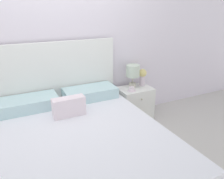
{
  "coord_description": "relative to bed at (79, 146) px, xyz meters",
  "views": [
    {
      "loc": [
        -0.54,
        -2.83,
        1.66
      ],
      "look_at": [
        0.57,
        -0.57,
        0.7
      ],
      "focal_mm": 35.0,
      "sensor_mm": 36.0,
      "label": 1
    }
  ],
  "objects": [
    {
      "name": "bed",
      "position": [
        0.0,
        0.0,
        0.0
      ],
      "size": [
        1.68,
        2.06,
        1.25
      ],
      "color": "tan",
      "rests_on": "ground_plane"
    },
    {
      "name": "ground_plane",
      "position": [
        0.0,
        0.94,
        -0.28
      ],
      "size": [
        12.0,
        12.0,
        0.0
      ],
      "primitive_type": "plane",
      "color": "#BCB7B2"
    },
    {
      "name": "table_lamp",
      "position": [
        1.12,
        0.79,
        0.46
      ],
      "size": [
        0.2,
        0.2,
        0.35
      ],
      "color": "beige",
      "rests_on": "nightstand"
    },
    {
      "name": "wall_back",
      "position": [
        0.0,
        1.01,
        1.02
      ],
      "size": [
        8.0,
        0.06,
        2.6
      ],
      "color": "white",
      "rests_on": "ground_plane"
    },
    {
      "name": "teacup",
      "position": [
        1.03,
        0.66,
        0.25
      ],
      "size": [
        0.13,
        0.13,
        0.06
      ],
      "color": "white",
      "rests_on": "nightstand"
    },
    {
      "name": "flower_vase",
      "position": [
        1.3,
        0.8,
        0.38
      ],
      "size": [
        0.13,
        0.13,
        0.27
      ],
      "color": "silver",
      "rests_on": "nightstand"
    },
    {
      "name": "nightstand",
      "position": [
        1.14,
        0.74,
        -0.03
      ],
      "size": [
        0.51,
        0.39,
        0.51
      ],
      "color": "white",
      "rests_on": "ground_plane"
    }
  ]
}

